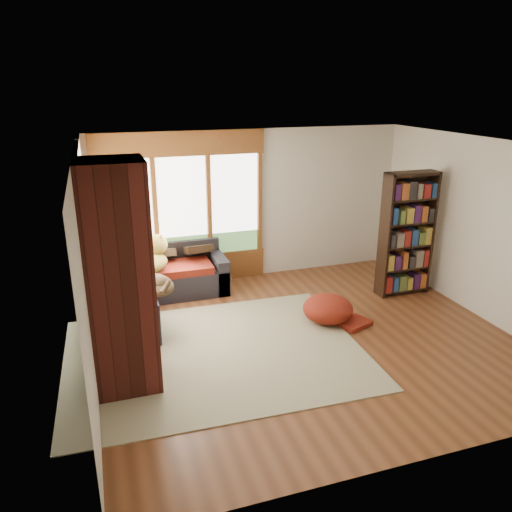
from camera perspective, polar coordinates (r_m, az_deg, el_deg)
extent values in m
plane|color=#592F18|center=(6.98, 5.74, -9.29)|extent=(5.50, 5.50, 0.00)
plane|color=white|center=(6.18, 6.56, 12.38)|extent=(5.50, 5.50, 0.00)
cube|color=silver|center=(8.72, -0.58, 5.82)|extent=(5.50, 0.04, 2.60)
cube|color=silver|center=(4.49, 19.31, -8.78)|extent=(5.50, 0.04, 2.60)
cube|color=silver|center=(5.95, -18.89, -1.76)|extent=(0.04, 5.00, 2.60)
cube|color=silver|center=(7.96, 24.54, 2.74)|extent=(0.04, 5.00, 2.60)
cube|color=brown|center=(8.40, -8.37, 5.45)|extent=(2.82, 0.10, 1.90)
cube|color=white|center=(8.40, -8.37, 5.45)|extent=(2.54, 0.09, 1.62)
cube|color=brown|center=(7.07, -18.73, 1.98)|extent=(0.10, 2.62, 1.90)
cube|color=white|center=(7.07, -18.73, 1.98)|extent=(0.09, 2.36, 1.62)
cube|color=#6E8860|center=(7.78, -18.86, 6.53)|extent=(0.03, 0.72, 0.90)
cube|color=#471914|center=(5.62, -15.32, -2.62)|extent=(0.70, 0.70, 2.60)
cube|color=black|center=(8.30, -10.54, -3.15)|extent=(2.20, 0.90, 0.42)
cube|color=black|center=(8.48, -11.04, 0.21)|extent=(2.20, 0.20, 0.38)
cube|color=black|center=(8.43, -3.85, -1.82)|extent=(0.20, 0.90, 0.60)
cube|color=maroon|center=(8.08, -11.24, -1.77)|extent=(1.90, 0.66, 0.12)
cube|color=black|center=(7.65, -14.68, -5.45)|extent=(0.90, 2.20, 0.42)
cube|color=black|center=(7.50, -17.60, -2.94)|extent=(0.20, 2.20, 0.38)
cube|color=black|center=(6.71, -14.12, -8.18)|extent=(0.90, 0.20, 0.60)
cube|color=maroon|center=(7.23, -13.71, -4.52)|extent=(0.66, 1.20, 0.12)
cube|color=maroon|center=(8.11, -14.31, -1.92)|extent=(0.66, 0.66, 0.12)
cube|color=beige|center=(6.61, -4.67, -10.98)|extent=(3.85, 2.99, 0.01)
cube|color=black|center=(8.62, 19.10, 2.58)|extent=(0.04, 0.29, 2.02)
cube|color=black|center=(8.16, 14.44, 2.13)|extent=(0.04, 0.29, 2.02)
cube|color=black|center=(8.49, 16.33, 2.62)|extent=(0.87, 0.02, 2.02)
cube|color=black|center=(8.69, 16.24, -3.63)|extent=(0.79, 0.27, 0.03)
cube|color=black|center=(8.55, 16.47, -1.26)|extent=(0.79, 0.27, 0.03)
cube|color=black|center=(8.43, 16.72, 1.18)|extent=(0.79, 0.27, 0.03)
cube|color=black|center=(8.33, 16.97, 3.70)|extent=(0.79, 0.27, 0.03)
cube|color=black|center=(8.24, 17.23, 6.27)|extent=(0.79, 0.27, 0.03)
cube|color=black|center=(8.17, 17.50, 8.89)|extent=(0.79, 0.27, 0.03)
cube|color=#726659|center=(8.36, 16.91, 2.33)|extent=(0.75, 0.21, 1.86)
ellipsoid|color=maroon|center=(7.39, 8.22, -5.89)|extent=(0.83, 0.83, 0.40)
ellipsoid|color=olive|center=(7.82, -12.44, -0.51)|extent=(0.95, 0.96, 0.28)
sphere|color=olive|center=(8.00, -11.24, 1.04)|extent=(0.47, 0.47, 0.33)
cone|color=olive|center=(7.92, -11.53, 1.83)|extent=(0.17, 0.17, 0.14)
ellipsoid|color=#3A2B1C|center=(7.08, -11.61, -2.76)|extent=(0.71, 0.86, 0.25)
sphere|color=#3A2B1C|center=(7.27, -12.67, -1.24)|extent=(0.39, 0.39, 0.30)
cone|color=#3A2B1C|center=(7.18, -12.56, -0.46)|extent=(0.14, 0.14, 0.13)
cube|color=black|center=(8.41, -6.26, 1.45)|extent=(0.45, 0.12, 0.45)
cube|color=black|center=(8.31, -10.30, 1.04)|extent=(0.45, 0.12, 0.45)
cube|color=black|center=(7.82, -16.56, -0.65)|extent=(0.45, 0.12, 0.45)
cube|color=black|center=(6.79, -16.16, -3.67)|extent=(0.45, 0.12, 0.45)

